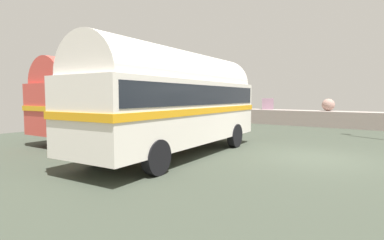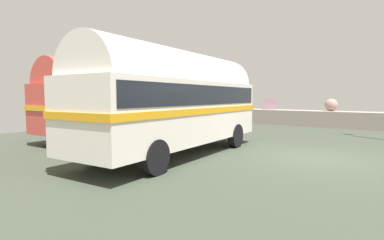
{
  "view_description": "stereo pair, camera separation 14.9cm",
  "coord_description": "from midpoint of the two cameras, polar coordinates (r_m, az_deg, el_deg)",
  "views": [
    {
      "loc": [
        2.66,
        -10.59,
        2.1
      ],
      "look_at": [
        -3.69,
        -2.03,
        1.27
      ],
      "focal_mm": 28.22,
      "sensor_mm": 36.0,
      "label": 1
    },
    {
      "loc": [
        2.77,
        -10.5,
        2.1
      ],
      "look_at": [
        -3.69,
        -2.03,
        1.27
      ],
      "focal_mm": 28.22,
      "sensor_mm": 36.0,
      "label": 2
    }
  ],
  "objects": [
    {
      "name": "breakwater",
      "position": [
        22.57,
        29.91,
        0.23
      ],
      "size": [
        31.36,
        2.0,
        2.47
      ],
      "color": "gray",
      "rests_on": "ground"
    },
    {
      "name": "vintage_coach",
      "position": [
        10.66,
        -2.44,
        4.18
      ],
      "size": [
        3.22,
        8.77,
        3.7
      ],
      "rotation": [
        0.0,
        0.0,
        0.09
      ],
      "color": "black",
      "rests_on": "ground"
    },
    {
      "name": "ground",
      "position": [
        11.09,
        22.66,
        -6.76
      ],
      "size": [
        32.0,
        26.0,
        0.02
      ],
      "color": "#383E33"
    },
    {
      "name": "second_coach",
      "position": [
        15.79,
        -13.0,
        4.15
      ],
      "size": [
        2.95,
        8.72,
        3.7
      ],
      "rotation": [
        0.0,
        0.0,
        0.06
      ],
      "color": "black",
      "rests_on": "ground"
    }
  ]
}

